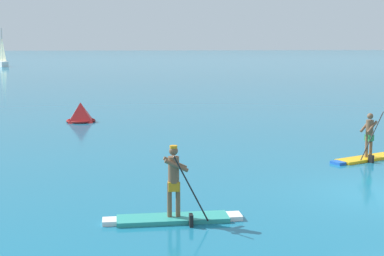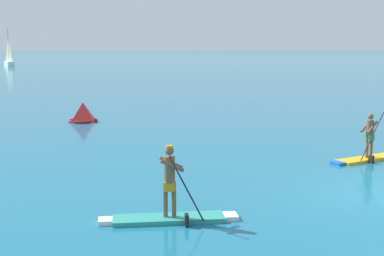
% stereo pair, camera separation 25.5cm
% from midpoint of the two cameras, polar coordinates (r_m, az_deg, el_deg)
% --- Properties ---
extents(paddleboarder_near_left, '(3.29, 0.93, 1.84)m').
position_cam_midpoint_polar(paddleboarder_near_left, '(13.29, -2.39, -7.92)').
color(paddleboarder_near_left, teal).
rests_on(paddleboarder_near_left, ground).
extents(paddleboarder_mid_center, '(3.07, 1.77, 1.81)m').
position_cam_midpoint_polar(paddleboarder_mid_center, '(20.88, 17.05, -2.14)').
color(paddleboarder_mid_center, yellow).
rests_on(paddleboarder_mid_center, ground).
extents(race_marker_buoy, '(1.77, 1.77, 1.02)m').
position_cam_midpoint_polar(race_marker_buoy, '(29.80, -11.45, 1.47)').
color(race_marker_buoy, red).
rests_on(race_marker_buoy, ground).
extents(sailboat_left_horizon, '(2.55, 4.44, 6.10)m').
position_cam_midpoint_polar(sailboat_left_horizon, '(96.28, -18.68, 6.42)').
color(sailboat_left_horizon, white).
rests_on(sailboat_left_horizon, ground).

